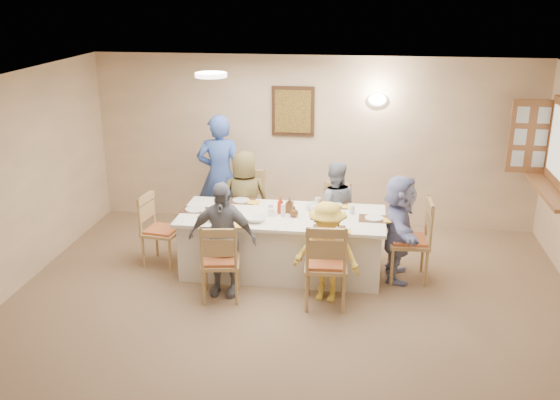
# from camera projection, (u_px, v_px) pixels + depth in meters

# --- Properties ---
(ground) EXTENTS (7.00, 7.00, 0.00)m
(ground) POSITION_uv_depth(u_px,v_px,m) (280.00, 344.00, 6.28)
(ground) COLOR brown
(room_walls) EXTENTS (7.00, 7.00, 7.00)m
(room_walls) POSITION_uv_depth(u_px,v_px,m) (280.00, 202.00, 5.79)
(room_walls) COLOR tan
(room_walls) RESTS_ON ground
(wall_picture) EXTENTS (0.62, 0.05, 0.72)m
(wall_picture) POSITION_uv_depth(u_px,v_px,m) (293.00, 111.00, 9.01)
(wall_picture) COLOR #3D2515
(wall_picture) RESTS_ON room_walls
(wall_sconce) EXTENTS (0.26, 0.09, 0.18)m
(wall_sconce) POSITION_uv_depth(u_px,v_px,m) (377.00, 100.00, 8.77)
(wall_sconce) COLOR white
(wall_sconce) RESTS_ON room_walls
(ceiling_light) EXTENTS (0.36, 0.36, 0.05)m
(ceiling_light) POSITION_uv_depth(u_px,v_px,m) (211.00, 75.00, 7.02)
(ceiling_light) COLOR white
(ceiling_light) RESTS_ON room_walls
(hatch_sill) EXTENTS (0.30, 1.50, 0.05)m
(hatch_sill) POSITION_uv_depth(u_px,v_px,m) (551.00, 192.00, 7.81)
(hatch_sill) COLOR #935E35
(hatch_sill) RESTS_ON room_walls
(shutter_door) EXTENTS (0.55, 0.04, 1.00)m
(shutter_door) POSITION_uv_depth(u_px,v_px,m) (530.00, 137.00, 8.37)
(shutter_door) COLOR #935E35
(shutter_door) RESTS_ON room_walls
(dining_table) EXTENTS (2.52, 1.07, 0.76)m
(dining_table) POSITION_uv_depth(u_px,v_px,m) (282.00, 243.00, 7.78)
(dining_table) COLOR white
(dining_table) RESTS_ON ground
(chair_back_left) EXTENTS (0.52, 0.52, 1.03)m
(chair_back_left) POSITION_uv_depth(u_px,v_px,m) (247.00, 209.00, 8.56)
(chair_back_left) COLOR tan
(chair_back_left) RESTS_ON ground
(chair_back_right) EXTENTS (0.49, 0.49, 0.89)m
(chair_back_right) POSITION_uv_depth(u_px,v_px,m) (334.00, 218.00, 8.43)
(chair_back_right) COLOR tan
(chair_back_right) RESTS_ON ground
(chair_front_left) EXTENTS (0.52, 0.52, 0.94)m
(chair_front_left) POSITION_uv_depth(u_px,v_px,m) (220.00, 260.00, 7.08)
(chair_front_left) COLOR tan
(chair_front_left) RESTS_ON ground
(chair_front_right) EXTENTS (0.52, 0.52, 1.02)m
(chair_front_right) POSITION_uv_depth(u_px,v_px,m) (326.00, 263.00, 6.91)
(chair_front_right) COLOR tan
(chair_front_right) RESTS_ON ground
(chair_left_end) EXTENTS (0.51, 0.51, 0.94)m
(chair_left_end) POSITION_uv_depth(u_px,v_px,m) (162.00, 230.00, 7.95)
(chair_left_end) COLOR tan
(chair_left_end) RESTS_ON ground
(chair_right_end) EXTENTS (0.51, 0.51, 1.03)m
(chair_right_end) POSITION_uv_depth(u_px,v_px,m) (409.00, 240.00, 7.53)
(chair_right_end) COLOR tan
(chair_right_end) RESTS_ON ground
(diner_back_left) EXTENTS (0.82, 0.67, 1.37)m
(diner_back_left) POSITION_uv_depth(u_px,v_px,m) (245.00, 200.00, 8.39)
(diner_back_left) COLOR brown
(diner_back_left) RESTS_ON ground
(diner_back_right) EXTENTS (0.70, 0.59, 1.27)m
(diner_back_right) POSITION_uv_depth(u_px,v_px,m) (334.00, 208.00, 8.25)
(diner_back_right) COLOR gray
(diner_back_right) RESTS_ON ground
(diner_front_left) EXTENTS (0.84, 0.42, 1.36)m
(diner_front_left) POSITION_uv_depth(u_px,v_px,m) (222.00, 239.00, 7.12)
(diner_front_left) COLOR gray
(diner_front_left) RESTS_ON ground
(diner_front_right) EXTENTS (0.94, 0.75, 1.18)m
(diner_front_right) POSITION_uv_depth(u_px,v_px,m) (327.00, 252.00, 6.99)
(diner_front_right) COLOR yellow
(diner_front_right) RESTS_ON ground
(diner_right_end) EXTENTS (1.24, 0.42, 1.32)m
(diner_right_end) POSITION_uv_depth(u_px,v_px,m) (399.00, 228.00, 7.50)
(diner_right_end) COLOR #99A1D9
(diner_right_end) RESTS_ON ground
(caregiver) EXTENTS (0.79, 0.65, 1.75)m
(caregiver) POSITION_uv_depth(u_px,v_px,m) (220.00, 175.00, 8.83)
(caregiver) COLOR #395AB7
(caregiver) RESTS_ON ground
(placemat_fl) EXTENTS (0.34, 0.25, 0.01)m
(placemat_fl) POSITION_uv_depth(u_px,v_px,m) (227.00, 224.00, 7.34)
(placemat_fl) COLOR #472B19
(placemat_fl) RESTS_ON dining_table
(plate_fl) EXTENTS (0.24, 0.24, 0.01)m
(plate_fl) POSITION_uv_depth(u_px,v_px,m) (227.00, 223.00, 7.34)
(plate_fl) COLOR white
(plate_fl) RESTS_ON dining_table
(napkin_fl) EXTENTS (0.15, 0.15, 0.01)m
(napkin_fl) POSITION_uv_depth(u_px,v_px,m) (241.00, 226.00, 7.27)
(napkin_fl) COLOR yellow
(napkin_fl) RESTS_ON dining_table
(placemat_fr) EXTENTS (0.38, 0.28, 0.01)m
(placemat_fr) POSITION_uv_depth(u_px,v_px,m) (329.00, 229.00, 7.18)
(placemat_fr) COLOR #472B19
(placemat_fr) RESTS_ON dining_table
(plate_fr) EXTENTS (0.24, 0.24, 0.01)m
(plate_fr) POSITION_uv_depth(u_px,v_px,m) (329.00, 228.00, 7.18)
(plate_fr) COLOR white
(plate_fr) RESTS_ON dining_table
(napkin_fr) EXTENTS (0.14, 0.14, 0.01)m
(napkin_fr) POSITION_uv_depth(u_px,v_px,m) (344.00, 231.00, 7.11)
(napkin_fr) COLOR yellow
(napkin_fr) RESTS_ON dining_table
(placemat_bl) EXTENTS (0.36, 0.27, 0.01)m
(placemat_bl) POSITION_uv_depth(u_px,v_px,m) (241.00, 201.00, 8.13)
(placemat_bl) COLOR #472B19
(placemat_bl) RESTS_ON dining_table
(plate_bl) EXTENTS (0.22, 0.22, 0.01)m
(plate_bl) POSITION_uv_depth(u_px,v_px,m) (241.00, 200.00, 8.12)
(plate_bl) COLOR white
(plate_bl) RESTS_ON dining_table
(napkin_bl) EXTENTS (0.15, 0.15, 0.01)m
(napkin_bl) POSITION_uv_depth(u_px,v_px,m) (254.00, 202.00, 8.05)
(napkin_bl) COLOR yellow
(napkin_bl) RESTS_ON dining_table
(placemat_br) EXTENTS (0.37, 0.28, 0.01)m
(placemat_br) POSITION_uv_depth(u_px,v_px,m) (333.00, 205.00, 7.97)
(placemat_br) COLOR #472B19
(placemat_br) RESTS_ON dining_table
(plate_br) EXTENTS (0.23, 0.23, 0.01)m
(plate_br) POSITION_uv_depth(u_px,v_px,m) (333.00, 204.00, 7.96)
(plate_br) COLOR white
(plate_br) RESTS_ON dining_table
(napkin_br) EXTENTS (0.13, 0.13, 0.01)m
(napkin_br) POSITION_uv_depth(u_px,v_px,m) (347.00, 207.00, 7.90)
(napkin_br) COLOR yellow
(napkin_br) RESTS_ON dining_table
(placemat_le) EXTENTS (0.35, 0.26, 0.01)m
(placemat_le) POSITION_uv_depth(u_px,v_px,m) (195.00, 210.00, 7.80)
(placemat_le) COLOR #472B19
(placemat_le) RESTS_ON dining_table
(plate_le) EXTENTS (0.25, 0.25, 0.02)m
(plate_le) POSITION_uv_depth(u_px,v_px,m) (195.00, 209.00, 7.80)
(plate_le) COLOR white
(plate_le) RESTS_ON dining_table
(napkin_le) EXTENTS (0.14, 0.14, 0.01)m
(napkin_le) POSITION_uv_depth(u_px,v_px,m) (208.00, 211.00, 7.73)
(napkin_le) COLOR yellow
(napkin_le) RESTS_ON dining_table
(placemat_re) EXTENTS (0.37, 0.27, 0.01)m
(placemat_re) POSITION_uv_depth(u_px,v_px,m) (374.00, 219.00, 7.51)
(placemat_re) COLOR #472B19
(placemat_re) RESTS_ON dining_table
(plate_re) EXTENTS (0.23, 0.23, 0.01)m
(plate_re) POSITION_uv_depth(u_px,v_px,m) (374.00, 218.00, 7.50)
(plate_re) COLOR white
(plate_re) RESTS_ON dining_table
(napkin_re) EXTENTS (0.14, 0.14, 0.01)m
(napkin_re) POSITION_uv_depth(u_px,v_px,m) (389.00, 220.00, 7.43)
(napkin_re) COLOR yellow
(napkin_re) RESTS_ON dining_table
(teacup_a) EXTENTS (0.20, 0.20, 0.10)m
(teacup_a) POSITION_uv_depth(u_px,v_px,m) (213.00, 218.00, 7.41)
(teacup_a) COLOR white
(teacup_a) RESTS_ON dining_table
(teacup_b) EXTENTS (0.11, 0.11, 0.07)m
(teacup_b) POSITION_uv_depth(u_px,v_px,m) (318.00, 200.00, 8.04)
(teacup_b) COLOR white
(teacup_b) RESTS_ON dining_table
(bowl_a) EXTENTS (0.27, 0.27, 0.06)m
(bowl_a) POSITION_uv_depth(u_px,v_px,m) (255.00, 219.00, 7.42)
(bowl_a) COLOR white
(bowl_a) RESTS_ON dining_table
(bowl_b) EXTENTS (0.29, 0.29, 0.06)m
(bowl_b) POSITION_uv_depth(u_px,v_px,m) (315.00, 207.00, 7.80)
(bowl_b) COLOR white
(bowl_b) RESTS_ON dining_table
(condiment_ketchup) EXTENTS (0.11, 0.11, 0.22)m
(condiment_ketchup) POSITION_uv_depth(u_px,v_px,m) (280.00, 205.00, 7.66)
(condiment_ketchup) COLOR #B22A0F
(condiment_ketchup) RESTS_ON dining_table
(condiment_brown) EXTENTS (0.10, 0.10, 0.20)m
(condiment_brown) POSITION_uv_depth(u_px,v_px,m) (290.00, 205.00, 7.69)
(condiment_brown) COLOR #563317
(condiment_brown) RESTS_ON dining_table
(condiment_malt) EXTENTS (0.18, 0.18, 0.14)m
(condiment_malt) POSITION_uv_depth(u_px,v_px,m) (294.00, 211.00, 7.56)
(condiment_malt) COLOR #563317
(condiment_malt) RESTS_ON dining_table
(drinking_glass) EXTENTS (0.06, 0.06, 0.10)m
(drinking_glass) POSITION_uv_depth(u_px,v_px,m) (271.00, 208.00, 7.70)
(drinking_glass) COLOR silver
(drinking_glass) RESTS_ON dining_table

